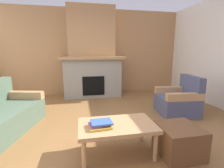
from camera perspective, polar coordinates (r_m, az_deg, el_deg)
ground at (r=2.82m, az=-2.39°, el=-17.51°), size 9.00×9.00×0.00m
wall_back_wood_panel at (r=5.46m, az=-7.39°, el=10.99°), size 6.00×0.12×2.70m
fireplace at (r=5.09m, az=-7.05°, el=8.90°), size 1.90×0.82×2.70m
armchair at (r=3.89m, az=22.39°, el=-5.53°), size 0.83×0.83×0.85m
coffee_table at (r=2.21m, az=1.75°, el=-15.07°), size 1.00×0.60×0.43m
ottoman at (r=2.44m, az=22.37°, el=-17.91°), size 0.52×0.52×0.40m
book_stack_near_edge at (r=2.09m, az=-4.14°, el=-14.00°), size 0.30×0.25×0.07m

